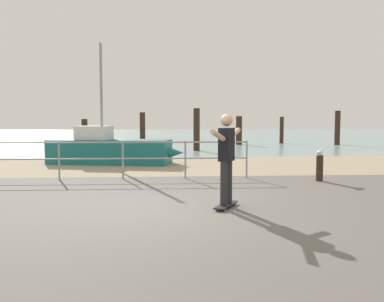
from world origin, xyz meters
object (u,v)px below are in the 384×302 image
at_px(sailboat, 114,150).
at_px(skateboarder, 226,154).
at_px(seagull, 320,153).
at_px(skateboard, 226,205).
at_px(bollard_short, 320,169).

bearing_deg(sailboat, skateboarder, -68.72).
bearing_deg(seagull, sailboat, 142.05).
distance_m(sailboat, seagull, 7.54).
bearing_deg(seagull, skateboarder, -133.57).
distance_m(skateboard, skateboarder, 0.95).
relative_size(sailboat, skateboard, 6.32).
bearing_deg(skateboarder, seagull, 46.43).
bearing_deg(seagull, bollard_short, -123.94).
distance_m(skateboarder, seagull, 4.27).
bearing_deg(bollard_short, skateboard, -133.61).
height_order(skateboard, skateboarder, skateboarder).
xyz_separation_m(skateboarder, bollard_short, (2.93, 3.07, -0.67)).
xyz_separation_m(skateboard, seagull, (2.94, 3.09, 0.70)).
xyz_separation_m(skateboard, bollard_short, (2.93, 3.07, 0.28)).
bearing_deg(bollard_short, sailboat, 141.93).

